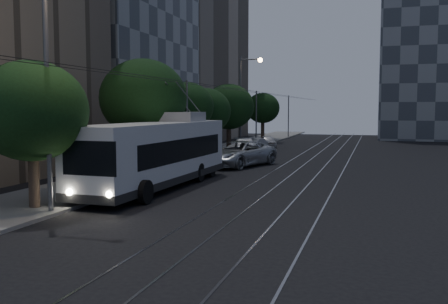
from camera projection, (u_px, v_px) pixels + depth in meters
name	position (u px, v px, depth m)	size (l,w,h in m)	color
ground	(217.00, 201.00, 22.33)	(120.00, 120.00, 0.00)	black
sidewalk	(205.00, 155.00, 43.57)	(5.00, 90.00, 0.15)	gray
tram_rails	(321.00, 159.00, 40.66)	(4.52, 90.00, 0.02)	gray
overhead_wires	(233.00, 117.00, 42.54)	(2.23, 90.00, 6.00)	black
building_glass_mid	(98.00, 11.00, 47.65)	(14.40, 18.40, 26.80)	#3D444E
building_tan_far	(177.00, 9.00, 66.36)	(14.40, 22.40, 34.80)	gray
trolleybus	(158.00, 153.00, 25.99)	(3.20, 13.31, 5.63)	silver
pickup_silver	(238.00, 154.00, 35.90)	(3.01, 6.53, 1.81)	#ACAFB4
car_white_a	(237.00, 153.00, 38.19)	(1.80, 4.48, 1.53)	silver
car_white_b	(244.00, 147.00, 43.78)	(2.14, 5.26, 1.53)	white
car_white_c	(253.00, 145.00, 46.87)	(1.45, 4.15, 1.37)	#ADAEB2
car_white_d	(268.00, 141.00, 53.31)	(1.54, 3.83, 1.30)	silver
tree_0	(32.00, 111.00, 19.99)	(4.51, 4.51, 6.09)	#32261C
tree_1	(143.00, 98.00, 29.53)	(5.17, 5.17, 7.09)	#32261C
tree_2	(187.00, 107.00, 36.33)	(3.94, 3.94, 6.07)	#32261C
tree_3	(205.00, 111.00, 40.30)	(4.12, 4.12, 5.81)	#32261C
tree_4	(229.00, 107.00, 46.72)	(4.73, 4.73, 6.45)	#32261C
tree_5	(263.00, 108.00, 60.89)	(4.11, 4.11, 6.06)	#32261C
streetlamp_near	(55.00, 42.00, 18.90)	(2.68, 0.44, 11.22)	#575759
streetlamp_far	(244.00, 94.00, 47.68)	(2.25, 0.44, 9.17)	#575759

